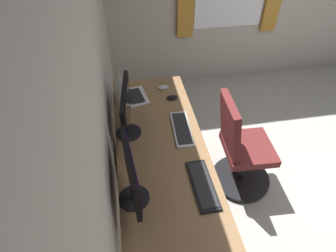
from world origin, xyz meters
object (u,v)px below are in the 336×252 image
at_px(monitor_primary, 132,175).
at_px(keyboard_spare, 203,185).
at_px(drawer_pedestal, 158,172).
at_px(mouse_spare, 172,98).
at_px(keyboard_main, 182,129).
at_px(office_chair, 240,149).
at_px(monitor_secondary, 127,109).
at_px(mouse_main, 163,87).
at_px(laptop_leftmost, 129,94).

height_order(monitor_primary, keyboard_spare, monitor_primary).
relative_size(drawer_pedestal, mouse_spare, 6.68).
bearing_deg(keyboard_main, office_chair, -95.93).
distance_m(monitor_secondary, keyboard_spare, 0.79).
height_order(keyboard_main, mouse_main, mouse_main).
relative_size(monitor_secondary, mouse_main, 5.05).
bearing_deg(drawer_pedestal, mouse_main, -13.18).
relative_size(laptop_leftmost, office_chair, 0.35).
bearing_deg(keyboard_spare, office_chair, -44.52).
height_order(drawer_pedestal, monitor_secondary, monitor_secondary).
relative_size(monitor_primary, office_chair, 0.50).
distance_m(drawer_pedestal, monitor_primary, 0.83).
bearing_deg(keyboard_main, keyboard_spare, -177.57).
xyz_separation_m(laptop_leftmost, mouse_spare, (-0.08, -0.39, -0.03)).
relative_size(drawer_pedestal, laptop_leftmost, 2.06).
bearing_deg(mouse_spare, keyboard_main, -179.99).
bearing_deg(keyboard_spare, monitor_primary, 92.62).
bearing_deg(mouse_spare, monitor_primary, 156.76).
height_order(monitor_primary, mouse_spare, monitor_primary).
relative_size(drawer_pedestal, monitor_primary, 1.44).
relative_size(mouse_main, office_chair, 0.11).
xyz_separation_m(monitor_primary, office_chair, (0.54, -0.97, -0.51)).
xyz_separation_m(keyboard_spare, mouse_spare, (0.99, 0.02, 0.01)).
bearing_deg(keyboard_main, laptop_leftmost, 37.71).
distance_m(keyboard_spare, mouse_spare, 0.99).
distance_m(mouse_main, mouse_spare, 0.19).
relative_size(keyboard_main, keyboard_spare, 1.01).
relative_size(monitor_primary, laptop_leftmost, 1.43).
bearing_deg(monitor_secondary, drawer_pedestal, -122.11).
bearing_deg(mouse_spare, keyboard_spare, -178.60).
relative_size(mouse_main, mouse_spare, 1.00).
distance_m(monitor_primary, keyboard_main, 0.77).
bearing_deg(office_chair, keyboard_spare, 135.48).
xyz_separation_m(mouse_main, office_chair, (-0.66, -0.59, -0.29)).
height_order(monitor_primary, office_chair, monitor_primary).
height_order(keyboard_main, keyboard_spare, same).
bearing_deg(monitor_secondary, monitor_primary, 178.97).
distance_m(monitor_primary, laptop_leftmost, 1.11).
relative_size(drawer_pedestal, office_chair, 0.72).
distance_m(monitor_secondary, laptop_leftmost, 0.51).
relative_size(laptop_leftmost, keyboard_main, 0.79).
bearing_deg(monitor_primary, mouse_main, -17.57).
bearing_deg(drawer_pedestal, laptop_leftmost, 15.53).
distance_m(keyboard_main, office_chair, 0.60).
height_order(keyboard_spare, office_chair, office_chair).
height_order(monitor_secondary, mouse_main, monitor_secondary).
relative_size(monitor_secondary, mouse_spare, 5.05).
distance_m(keyboard_main, keyboard_spare, 0.57).
xyz_separation_m(drawer_pedestal, monitor_primary, (-0.50, 0.21, 0.62)).
relative_size(keyboard_spare, mouse_main, 4.06).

